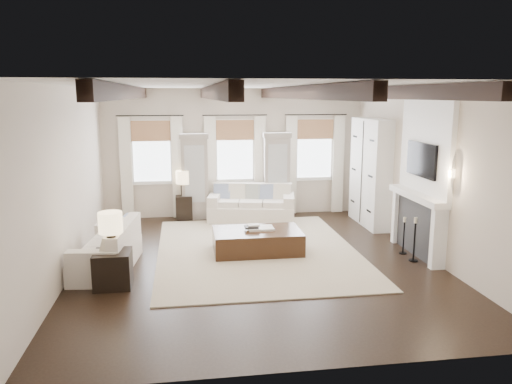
{
  "coord_description": "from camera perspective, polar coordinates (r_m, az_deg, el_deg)",
  "views": [
    {
      "loc": [
        -1.29,
        -8.71,
        3.04
      ],
      "look_at": [
        0.12,
        0.87,
        1.15
      ],
      "focal_mm": 35.0,
      "sensor_mm": 36.0,
      "label": 1
    }
  ],
  "objects": [
    {
      "name": "book_upper",
      "position": [
        9.76,
        -0.29,
        -3.8
      ],
      "size": [
        0.22,
        0.17,
        0.03
      ],
      "primitive_type": "cube",
      "rotation": [
        0.0,
        0.0,
        -0.01
      ],
      "color": "beige",
      "rests_on": "book_lower"
    },
    {
      "name": "ground",
      "position": [
        9.32,
        0.05,
        -8.0
      ],
      "size": [
        7.5,
        7.5,
        0.0
      ],
      "primitive_type": "plane",
      "color": "black",
      "rests_on": "ground"
    },
    {
      "name": "sofa_back",
      "position": [
        12.24,
        -0.51,
        -1.61
      ],
      "size": [
        2.21,
        1.33,
        0.89
      ],
      "color": "silver",
      "rests_on": "ground"
    },
    {
      "name": "candlestick_near",
      "position": [
        9.72,
        17.64,
        -5.58
      ],
      "size": [
        0.17,
        0.17,
        0.83
      ],
      "color": "black",
      "rests_on": "ground"
    },
    {
      "name": "ottoman",
      "position": [
        9.81,
        0.14,
        -5.65
      ],
      "size": [
        1.7,
        1.07,
        0.44
      ],
      "primitive_type": "cube",
      "rotation": [
        0.0,
        0.0,
        -0.01
      ],
      "color": "black",
      "rests_on": "ground"
    },
    {
      "name": "sofa_left",
      "position": [
        9.23,
        -16.33,
        -6.49
      ],
      "size": [
        1.08,
        2.0,
        0.82
      ],
      "color": "silver",
      "rests_on": "ground"
    },
    {
      "name": "area_rug",
      "position": [
        9.97,
        0.1,
        -6.64
      ],
      "size": [
        3.88,
        4.99,
        0.02
      ],
      "primitive_type": "cube",
      "color": "#BDAF95",
      "rests_on": "ground"
    },
    {
      "name": "side_table_front",
      "position": [
        8.42,
        -16.02,
        -8.47
      ],
      "size": [
        0.58,
        0.58,
        0.58
      ],
      "primitive_type": "cube",
      "color": "black",
      "rests_on": "ground"
    },
    {
      "name": "lamp_front",
      "position": [
        8.21,
        -16.29,
        -3.64
      ],
      "size": [
        0.38,
        0.38,
        0.65
      ],
      "color": "black",
      "rests_on": "side_table_front"
    },
    {
      "name": "book_lower",
      "position": [
        9.75,
        -0.53,
        -4.03
      ],
      "size": [
        0.26,
        0.2,
        0.04
      ],
      "primitive_type": "cube",
      "rotation": [
        0.0,
        0.0,
        -0.01
      ],
      "color": "#262628",
      "rests_on": "tray"
    },
    {
      "name": "room_shell",
      "position": [
        9.89,
        3.6,
        4.34
      ],
      "size": [
        6.54,
        7.54,
        3.22
      ],
      "color": "beige",
      "rests_on": "ground"
    },
    {
      "name": "tray",
      "position": [
        9.83,
        0.53,
        -4.14
      ],
      "size": [
        0.5,
        0.38,
        0.04
      ],
      "primitive_type": "cube",
      "rotation": [
        0.0,
        0.0,
        -0.01
      ],
      "color": "white",
      "rests_on": "ottoman"
    },
    {
      "name": "lamp_back",
      "position": [
        12.33,
        -8.31,
        1.52
      ],
      "size": [
        0.36,
        0.36,
        0.62
      ],
      "color": "black",
      "rests_on": "side_table_back"
    },
    {
      "name": "side_table_back",
      "position": [
        12.46,
        -8.22,
        -1.76
      ],
      "size": [
        0.4,
        0.4,
        0.6
      ],
      "primitive_type": "cube",
      "color": "black",
      "rests_on": "ground"
    },
    {
      "name": "candlestick_far",
      "position": [
        10.12,
        16.52,
        -5.13
      ],
      "size": [
        0.15,
        0.15,
        0.73
      ],
      "color": "black",
      "rests_on": "ground"
    }
  ]
}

